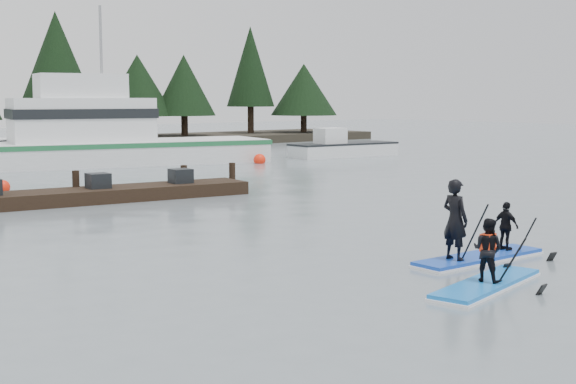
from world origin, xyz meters
TOP-DOWN VIEW (x-y plane):
  - ground at (0.00, 0.00)m, footprint 160.00×160.00m
  - fishing_boat_medium at (6.35, 28.36)m, footprint 15.99×7.70m
  - skiff at (19.59, 24.87)m, footprint 6.84×2.57m
  - floating_dock at (-2.25, 15.25)m, footprint 13.59×3.35m
  - buoy_c at (12.76, 24.03)m, footprint 0.64×0.64m
  - buoy_b at (-2.16, 20.09)m, footprint 0.53×0.53m
  - paddleboard_solo at (-0.69, -0.62)m, footprint 3.24×1.44m
  - paddleboard_duo at (1.00, 1.01)m, footprint 3.39×1.13m

SIDE VIEW (x-z plane):
  - ground at x=0.00m, z-range 0.00..0.00m
  - buoy_c at x=12.76m, z-range -0.32..0.32m
  - buoy_b at x=-2.16m, z-range -0.26..0.26m
  - floating_dock at x=-2.25m, z-range 0.00..0.45m
  - skiff at x=19.59m, z-range 0.00..0.78m
  - paddleboard_solo at x=-0.69m, z-range -0.49..1.29m
  - paddleboard_duo at x=1.00m, z-range -0.58..1.75m
  - fishing_boat_medium at x=6.35m, z-range -3.87..5.17m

